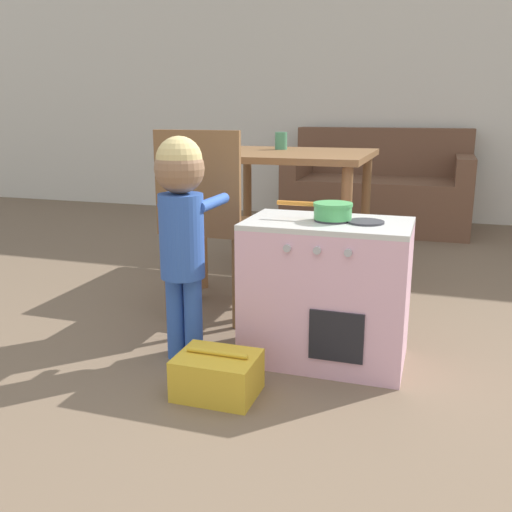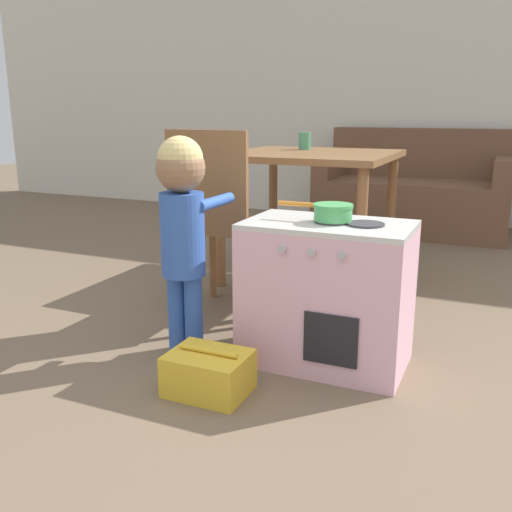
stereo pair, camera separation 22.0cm
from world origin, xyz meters
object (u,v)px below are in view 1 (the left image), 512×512
play_kitchen (326,291)px  cup_on_table (281,141)px  couch (378,191)px  toy_pot (332,210)px  child_figure (182,215)px  dining_table (290,170)px  dining_chair_near (208,219)px  toy_basket (217,375)px

play_kitchen → cup_on_table: bearing=113.1°
couch → cup_on_table: size_ratio=14.39×
toy_pot → cup_on_table: cup_on_table is taller
child_figure → dining_table: 1.29m
child_figure → dining_chair_near: bearing=100.7°
child_figure → dining_table: size_ratio=0.96×
play_kitchen → couch: bearing=92.3°
toy_pot → child_figure: child_figure is taller
toy_pot → dining_table: bearing=112.2°
play_kitchen → toy_pot: 0.32m
dining_chair_near → cup_on_table: size_ratio=8.58×
child_figure → cup_on_table: child_figure is taller
play_kitchen → cup_on_table: 1.49m
child_figure → dining_table: child_figure is taller
toy_pot → toy_basket: toy_pot is taller
child_figure → cup_on_table: 1.47m
dining_chair_near → cup_on_table: 1.04m
child_figure → cup_on_table: bearing=90.8°
toy_basket → dining_table: 1.63m
dining_chair_near → dining_table: bearing=77.9°
dining_table → dining_chair_near: bearing=-102.1°
child_figure → dining_chair_near: (-0.09, 0.47, -0.11)m
toy_pot → cup_on_table: size_ratio=2.82×
toy_basket → dining_chair_near: bearing=114.3°
child_figure → cup_on_table: size_ratio=8.50×
toy_basket → cup_on_table: bearing=98.5°
toy_pot → toy_basket: bearing=-126.2°
play_kitchen → child_figure: child_figure is taller
child_figure → dining_chair_near: 0.49m
toy_basket → toy_pot: bearing=53.8°
dining_table → cup_on_table: 0.26m
play_kitchen → dining_table: size_ratio=0.68×
toy_pot → couch: couch is taller
dining_table → cup_on_table: bearing=120.7°
toy_basket → couch: 3.21m
cup_on_table → toy_pot: bearing=-66.5°
dining_table → cup_on_table: cup_on_table is taller
play_kitchen → toy_pot: bearing=2.5°
play_kitchen → dining_chair_near: bearing=154.4°
toy_pot → cup_on_table: bearing=113.5°
dining_table → child_figure: bearing=-93.8°
play_kitchen → cup_on_table: cup_on_table is taller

